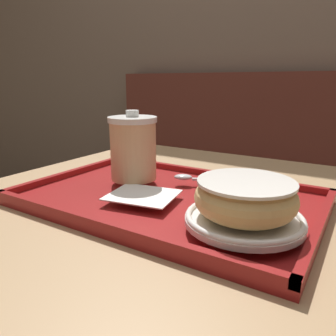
# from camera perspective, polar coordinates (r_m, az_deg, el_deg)

# --- Properties ---
(wall_behind) EXTENTS (8.00, 0.05, 2.40)m
(wall_behind) POSITION_cam_1_polar(r_m,az_deg,el_deg) (1.62, 23.20, 22.24)
(wall_behind) COLOR #7A6656
(wall_behind) RESTS_ON ground_plane
(booth_bench) EXTENTS (1.56, 0.44, 1.00)m
(booth_bench) POSITION_cam_1_polar(r_m,az_deg,el_deg) (1.55, 14.25, -10.28)
(booth_bench) COLOR brown
(booth_bench) RESTS_ON ground_plane
(cafe_table) EXTENTS (0.80, 0.85, 0.75)m
(cafe_table) POSITION_cam_1_polar(r_m,az_deg,el_deg) (0.68, 0.83, -20.45)
(cafe_table) COLOR tan
(cafe_table) RESTS_ON ground_plane
(serving_tray) EXTENTS (0.50, 0.33, 0.02)m
(serving_tray) POSITION_cam_1_polar(r_m,az_deg,el_deg) (0.58, 0.00, -5.43)
(serving_tray) COLOR maroon
(serving_tray) RESTS_ON cafe_table
(napkin_paper) EXTENTS (0.12, 0.11, 0.00)m
(napkin_paper) POSITION_cam_1_polar(r_m,az_deg,el_deg) (0.55, -4.46, -4.70)
(napkin_paper) COLOR white
(napkin_paper) RESTS_ON serving_tray
(coffee_cup_front) EXTENTS (0.09, 0.09, 0.13)m
(coffee_cup_front) POSITION_cam_1_polar(r_m,az_deg,el_deg) (0.63, -6.08, 3.52)
(coffee_cup_front) COLOR #E0B784
(coffee_cup_front) RESTS_ON serving_tray
(plate_with_chocolate_donut) EXTENTS (0.16, 0.16, 0.01)m
(plate_with_chocolate_donut) POSITION_cam_1_polar(r_m,az_deg,el_deg) (0.45, 13.10, -8.63)
(plate_with_chocolate_donut) COLOR white
(plate_with_chocolate_donut) RESTS_ON serving_tray
(donut_chocolate_glazed) EXTENTS (0.13, 0.13, 0.05)m
(donut_chocolate_glazed) POSITION_cam_1_polar(r_m,az_deg,el_deg) (0.44, 13.33, -5.00)
(donut_chocolate_glazed) COLOR #DBB270
(donut_chocolate_glazed) RESTS_ON plate_with_chocolate_donut
(spoon) EXTENTS (0.13, 0.08, 0.01)m
(spoon) POSITION_cam_1_polar(r_m,az_deg,el_deg) (0.63, 4.48, -1.73)
(spoon) COLOR silver
(spoon) RESTS_ON serving_tray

